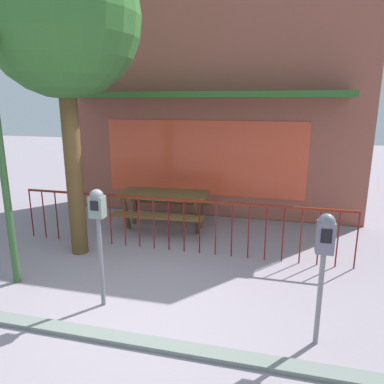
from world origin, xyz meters
TOP-DOWN VIEW (x-y plane):
  - ground at (0.00, 0.00)m, footprint 40.00×40.00m
  - pub_storefront at (0.00, 4.22)m, footprint 7.06×1.38m
  - patio_fence_front at (-0.00, 1.83)m, footprint 5.96×0.04m
  - picnic_table_left at (-0.58, 2.90)m, footprint 1.87×1.45m
  - parking_meter_near at (2.22, -0.25)m, footprint 0.18×0.17m
  - parking_meter_far at (-0.43, -0.10)m, footprint 0.18×0.17m
  - street_tree at (-1.65, 1.36)m, footprint 2.45×2.45m
  - curb_edge at (0.00, -0.73)m, footprint 9.89×0.20m

SIDE VIEW (x-z plane):
  - ground at x=0.00m, z-range 0.00..0.00m
  - curb_edge at x=0.00m, z-range -0.06..0.06m
  - picnic_table_left at x=-0.58m, z-range 0.21..1.01m
  - patio_fence_front at x=0.00m, z-range 0.18..1.14m
  - parking_meter_near at x=2.22m, z-range 0.41..1.91m
  - parking_meter_far at x=-0.43m, z-range 0.43..2.00m
  - pub_storefront at x=0.00m, z-range -0.01..5.28m
  - street_tree at x=-1.65m, z-range 1.28..6.37m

